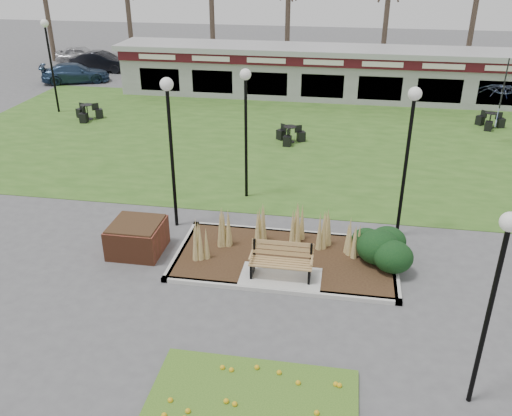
% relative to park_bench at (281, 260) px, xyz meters
% --- Properties ---
extents(ground, '(100.00, 100.00, 0.00)m').
position_rel_park_bench_xyz_m(ground, '(0.00, -0.25, -0.59)').
color(ground, '#515154').
rests_on(ground, ground).
extents(lawn, '(34.00, 16.00, 0.02)m').
position_rel_park_bench_xyz_m(lawn, '(0.00, 11.75, -0.58)').
color(lawn, '#315B1C').
rests_on(lawn, ground).
extents(flower_bed, '(4.20, 3.00, 0.16)m').
position_rel_park_bench_xyz_m(flower_bed, '(0.00, -4.85, -0.52)').
color(flower_bed, '#345E1B').
rests_on(flower_bed, ground).
extents(planting_bed, '(6.75, 3.40, 1.27)m').
position_rel_park_bench_xyz_m(planting_bed, '(1.27, 1.10, -0.22)').
color(planting_bed, '#311D13').
rests_on(planting_bed, ground).
extents(park_bench, '(1.70, 0.66, 0.93)m').
position_rel_park_bench_xyz_m(park_bench, '(0.00, 0.00, 0.00)').
color(park_bench, '#AC854D').
rests_on(park_bench, ground).
extents(brick_planter, '(1.50, 1.50, 0.95)m').
position_rel_park_bench_xyz_m(brick_planter, '(-4.40, 0.75, -0.11)').
color(brick_planter, brown).
rests_on(brick_planter, ground).
extents(food_pavilion, '(24.60, 3.40, 2.90)m').
position_rel_park_bench_xyz_m(food_pavilion, '(0.00, 19.71, 0.89)').
color(food_pavilion, gray).
rests_on(food_pavilion, ground).
extents(lamp_post_near_left, '(0.39, 0.39, 4.71)m').
position_rel_park_bench_xyz_m(lamp_post_near_left, '(3.29, 3.03, 2.85)').
color(lamp_post_near_left, black).
rests_on(lamp_post_near_left, ground).
extents(lamp_post_near_right, '(0.35, 0.35, 4.25)m').
position_rel_park_bench_xyz_m(lamp_post_near_right, '(4.30, -3.75, 2.51)').
color(lamp_post_near_right, black).
rests_on(lamp_post_near_right, ground).
extents(lamp_post_mid_left, '(0.40, 0.40, 4.82)m').
position_rel_park_bench_xyz_m(lamp_post_mid_left, '(-3.76, 2.55, 2.92)').
color(lamp_post_mid_left, black).
rests_on(lamp_post_mid_left, ground).
extents(lamp_post_mid_right, '(0.38, 0.38, 4.61)m').
position_rel_park_bench_xyz_m(lamp_post_mid_right, '(-1.92, 5.11, 2.77)').
color(lamp_post_mid_right, black).
rests_on(lamp_post_mid_right, ground).
extents(lamp_post_far_left, '(0.40, 0.40, 4.82)m').
position_rel_park_bench_xyz_m(lamp_post_far_left, '(-14.00, 14.11, 2.92)').
color(lamp_post_far_left, black).
rests_on(lamp_post_far_left, ground).
extents(bistro_set_a, '(1.47, 1.33, 0.78)m').
position_rel_park_bench_xyz_m(bistro_set_a, '(-11.79, 13.05, -0.31)').
color(bistro_set_a, black).
rests_on(bistro_set_a, ground).
extents(bistro_set_c, '(1.41, 1.29, 0.75)m').
position_rel_park_bench_xyz_m(bistro_set_c, '(-1.04, 11.25, -0.32)').
color(bistro_set_c, black).
rests_on(bistro_set_c, ground).
extents(bistro_set_d, '(1.35, 1.38, 0.75)m').
position_rel_park_bench_xyz_m(bistro_set_d, '(8.51, 15.09, -0.32)').
color(bistro_set_d, black).
rests_on(bistro_set_d, ground).
extents(patio_umbrella, '(2.21, 2.26, 2.73)m').
position_rel_park_bench_xyz_m(patio_umbrella, '(8.19, 12.75, 1.14)').
color(patio_umbrella, black).
rests_on(patio_umbrella, ground).
extents(car_silver, '(3.94, 2.07, 1.28)m').
position_rel_park_bench_xyz_m(car_silver, '(-18.72, 26.75, 0.05)').
color(car_silver, silver).
rests_on(car_silver, ground).
extents(car_black, '(4.22, 1.60, 1.38)m').
position_rel_park_bench_xyz_m(car_black, '(-15.97, 24.24, 0.10)').
color(car_black, black).
rests_on(car_black, ground).
extents(car_blue, '(4.62, 3.27, 1.24)m').
position_rel_park_bench_xyz_m(car_blue, '(-16.24, 20.75, 0.03)').
color(car_blue, navy).
rests_on(car_blue, ground).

